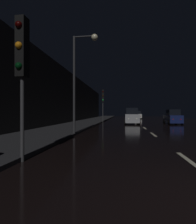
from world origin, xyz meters
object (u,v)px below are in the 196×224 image
(car_distant_taillights, at_px, (138,115))
(car_parked_right_far, at_px, (173,117))
(traffic_light_near_left, at_px, (22,58))
(traffic_light_far_left, at_px, (103,99))
(streetlamp_overhead, at_px, (81,68))
(car_approaching_headlights, at_px, (132,117))

(car_distant_taillights, height_order, car_parked_right_far, car_parked_right_far)
(traffic_light_near_left, bearing_deg, traffic_light_far_left, -178.23)
(traffic_light_near_left, xyz_separation_m, streetlamp_overhead, (0.38, 6.45, 1.22))
(traffic_light_far_left, xyz_separation_m, traffic_light_near_left, (-0.10, -22.04, -0.36))
(traffic_light_far_left, bearing_deg, car_parked_right_far, 63.43)
(streetlamp_overhead, distance_m, car_approaching_headlights, 13.58)
(streetlamp_overhead, height_order, car_distant_taillights, streetlamp_overhead)
(car_approaching_headlights, distance_m, car_parked_right_far, 5.34)
(traffic_light_far_left, distance_m, car_distant_taillights, 17.46)
(car_approaching_headlights, bearing_deg, traffic_light_far_left, -126.19)
(traffic_light_far_left, relative_size, car_distant_taillights, 1.35)
(car_distant_taillights, bearing_deg, car_parked_right_far, -170.88)
(traffic_light_near_left, relative_size, car_parked_right_far, 1.21)
(traffic_light_far_left, bearing_deg, traffic_light_near_left, -10.90)
(streetlamp_overhead, relative_size, car_approaching_headlights, 1.61)
(traffic_light_near_left, xyz_separation_m, car_distant_taillights, (6.67, 37.97, -2.44))
(car_distant_taillights, bearing_deg, traffic_light_far_left, 157.62)
(traffic_light_near_left, relative_size, car_distant_taillights, 1.23)
(streetlamp_overhead, xyz_separation_m, car_parked_right_far, (9.28, 12.86, -3.65))
(streetlamp_overhead, bearing_deg, car_approaching_headlights, 72.43)
(car_distant_taillights, bearing_deg, traffic_light_near_left, 170.04)
(car_distant_taillights, bearing_deg, car_approaching_headlights, 173.01)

